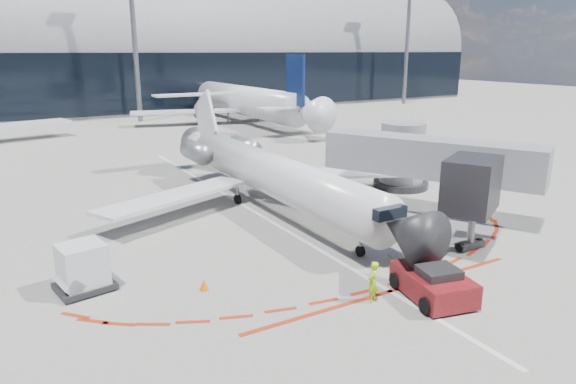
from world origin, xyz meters
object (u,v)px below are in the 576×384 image
uld_container (83,268)px  pushback_tug (433,283)px  regional_jet (266,171)px  ramp_worker (373,282)px

uld_container → pushback_tug: bearing=-42.5°
regional_jet → pushback_tug: (-0.11, -14.97, -1.67)m
ramp_worker → uld_container: bearing=-66.4°
pushback_tug → uld_container: bearing=159.9°
regional_jet → ramp_worker: regional_jet is taller
regional_jet → ramp_worker: (-2.52, -14.02, -1.43)m
regional_jet → pushback_tug: regional_jet is taller
ramp_worker → uld_container: uld_container is taller
pushback_tug → uld_container: size_ratio=2.24×
regional_jet → ramp_worker: 14.32m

